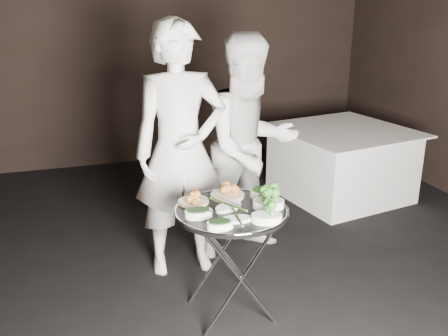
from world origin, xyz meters
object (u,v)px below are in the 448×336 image
object	(u,v)px
tray_stand	(231,258)
dining_table	(341,163)
waiter_left	(180,151)
waiter_right	(250,147)
serving_tray	(231,211)

from	to	relation	value
tray_stand	dining_table	world-z (taller)	same
waiter_left	waiter_right	bearing A→B (deg)	12.53
tray_stand	dining_table	distance (m)	2.37
waiter_right	waiter_left	bearing A→B (deg)	-178.62
dining_table	waiter_right	bearing A→B (deg)	-147.98
serving_tray	dining_table	xyz separation A→B (m)	(1.73, 1.62, -0.37)
serving_tray	waiter_right	world-z (taller)	waiter_right
waiter_right	serving_tray	bearing A→B (deg)	-127.68
tray_stand	waiter_left	xyz separation A→B (m)	(-0.16, 0.69, 0.52)
tray_stand	waiter_right	xyz separation A→B (m)	(0.42, 0.80, 0.46)
waiter_right	dining_table	world-z (taller)	waiter_right
tray_stand	waiter_right	size ratio (longest dim) A/B	0.41
serving_tray	tray_stand	bearing A→B (deg)	135.00
serving_tray	waiter_left	distance (m)	0.73
serving_tray	waiter_left	world-z (taller)	waiter_left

